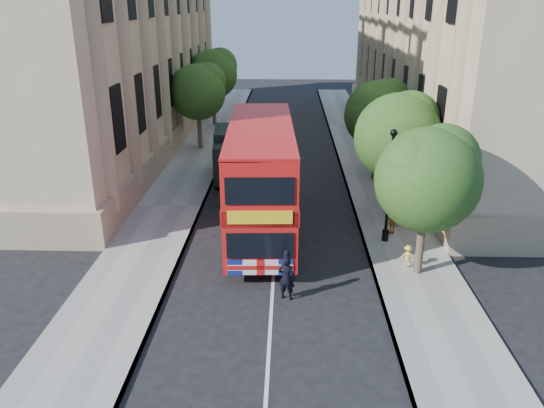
# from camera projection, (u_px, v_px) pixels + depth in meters

# --- Properties ---
(ground) EXTENTS (120.00, 120.00, 0.00)m
(ground) POSITION_uv_depth(u_px,v_px,m) (271.00, 313.00, 18.77)
(ground) COLOR black
(ground) RESTS_ON ground
(pavement_right) EXTENTS (3.50, 80.00, 0.12)m
(pavement_right) POSITION_uv_depth(u_px,v_px,m) (386.00, 209.00, 27.91)
(pavement_right) COLOR gray
(pavement_right) RESTS_ON ground
(pavement_left) EXTENTS (3.50, 80.00, 0.12)m
(pavement_left) POSITION_uv_depth(u_px,v_px,m) (170.00, 207.00, 28.25)
(pavement_left) COLOR gray
(pavement_left) RESTS_ON ground
(building_right) EXTENTS (12.00, 38.00, 18.00)m
(building_right) POSITION_uv_depth(u_px,v_px,m) (477.00, 21.00, 37.53)
(building_right) COLOR tan
(building_right) RESTS_ON ground
(building_left) EXTENTS (12.00, 38.00, 18.00)m
(building_left) POSITION_uv_depth(u_px,v_px,m) (92.00, 21.00, 38.34)
(building_left) COLOR tan
(building_left) RESTS_ON ground
(tree_right_near) EXTENTS (4.00, 4.00, 6.08)m
(tree_right_near) POSITION_uv_depth(u_px,v_px,m) (429.00, 174.00, 19.90)
(tree_right_near) COLOR #473828
(tree_right_near) RESTS_ON ground
(tree_right_mid) EXTENTS (4.20, 4.20, 6.37)m
(tree_right_mid) POSITION_uv_depth(u_px,v_px,m) (399.00, 132.00, 25.43)
(tree_right_mid) COLOR #473828
(tree_right_mid) RESTS_ON ground
(tree_right_far) EXTENTS (4.00, 4.00, 6.15)m
(tree_right_far) POSITION_uv_depth(u_px,v_px,m) (379.00, 111.00, 31.08)
(tree_right_far) COLOR #473828
(tree_right_far) RESTS_ON ground
(tree_left_far) EXTENTS (4.00, 4.00, 6.30)m
(tree_left_far) POSITION_uv_depth(u_px,v_px,m) (198.00, 89.00, 37.91)
(tree_left_far) COLOR #473828
(tree_left_far) RESTS_ON ground
(tree_left_back) EXTENTS (4.20, 4.20, 6.65)m
(tree_left_back) POSITION_uv_depth(u_px,v_px,m) (213.00, 71.00, 45.28)
(tree_left_back) COLOR #473828
(tree_left_back) RESTS_ON ground
(lamp_post) EXTENTS (0.32, 0.32, 5.16)m
(lamp_post) POSITION_uv_depth(u_px,v_px,m) (389.00, 191.00, 23.32)
(lamp_post) COLOR black
(lamp_post) RESTS_ON pavement_right
(double_decker_bus) EXTENTS (3.36, 11.01, 5.03)m
(double_decker_bus) POSITION_uv_depth(u_px,v_px,m) (261.00, 175.00, 24.53)
(double_decker_bus) COLOR red
(double_decker_bus) RESTS_ON ground
(box_van) EXTENTS (2.55, 5.37, 2.98)m
(box_van) POSITION_uv_depth(u_px,v_px,m) (232.00, 156.00, 32.50)
(box_van) COLOR black
(box_van) RESTS_ON ground
(police_constable) EXTENTS (0.71, 0.56, 1.72)m
(police_constable) POSITION_uv_depth(u_px,v_px,m) (287.00, 278.00, 19.38)
(police_constable) COLOR black
(police_constable) RESTS_ON ground
(woman_pedestrian) EXTENTS (1.04, 0.98, 1.70)m
(woman_pedestrian) POSITION_uv_depth(u_px,v_px,m) (398.00, 209.00, 25.49)
(woman_pedestrian) COLOR beige
(woman_pedestrian) RESTS_ON pavement_right
(child_a) EXTENTS (0.76, 0.51, 1.20)m
(child_a) POSITION_uv_depth(u_px,v_px,m) (393.00, 222.00, 24.64)
(child_a) COLOR orange
(child_a) RESTS_ON pavement_right
(child_b) EXTENTS (0.68, 0.47, 0.96)m
(child_b) POSITION_uv_depth(u_px,v_px,m) (408.00, 256.00, 21.59)
(child_b) COLOR #E5CD4E
(child_b) RESTS_ON pavement_right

